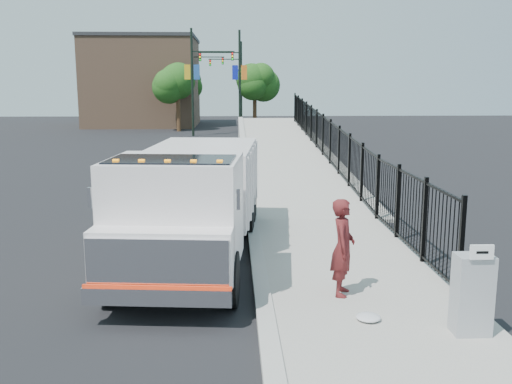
{
  "coord_description": "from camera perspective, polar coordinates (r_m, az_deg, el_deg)",
  "views": [
    {
      "loc": [
        -0.52,
        -11.68,
        3.89
      ],
      "look_at": [
        0.03,
        2.0,
        1.3
      ],
      "focal_mm": 40.0,
      "sensor_mm": 36.0,
      "label": 1
    }
  ],
  "objects": [
    {
      "name": "debris",
      "position": [
        9.64,
        11.17,
        -12.17
      ],
      "size": [
        0.41,
        0.41,
        0.1
      ],
      "primitive_type": "ellipsoid",
      "color": "silver",
      "rests_on": "sidewalk"
    },
    {
      "name": "ramp",
      "position": [
        28.07,
        3.13,
        2.74
      ],
      "size": [
        3.95,
        24.06,
        3.19
      ],
      "primitive_type": "cube",
      "rotation": [
        0.06,
        0.0,
        0.0
      ],
      "color": "#9E998E",
      "rests_on": "ground"
    },
    {
      "name": "tree_0",
      "position": [
        48.51,
        -7.83,
        10.71
      ],
      "size": [
        3.08,
        3.08,
        5.54
      ],
      "color": "#382314",
      "rests_on": "ground"
    },
    {
      "name": "building",
      "position": [
        56.32,
        -11.16,
        10.63
      ],
      "size": [
        10.0,
        10.0,
        8.0
      ],
      "primitive_type": "cube",
      "color": "#8C664C",
      "rests_on": "ground"
    },
    {
      "name": "light_pole_0",
      "position": [
        43.92,
        -6.0,
        11.28
      ],
      "size": [
        3.78,
        0.22,
        8.0
      ],
      "color": "black",
      "rests_on": "ground"
    },
    {
      "name": "arrow_sign",
      "position": [
        8.98,
        21.65,
        -5.61
      ],
      "size": [
        0.35,
        0.04,
        0.22
      ],
      "primitive_type": "cube",
      "color": "white",
      "rests_on": "utility_cabinet"
    },
    {
      "name": "iron_fence",
      "position": [
        24.21,
        7.41,
        3.53
      ],
      "size": [
        0.1,
        28.0,
        1.8
      ],
      "primitive_type": "cube",
      "color": "black",
      "rests_on": "ground"
    },
    {
      "name": "worker",
      "position": [
        10.41,
        8.68,
        -5.49
      ],
      "size": [
        0.57,
        0.73,
        1.77
      ],
      "primitive_type": "imported",
      "rotation": [
        0.0,
        0.0,
        1.31
      ],
      "color": "#5A1A1B",
      "rests_on": "sidewalk"
    },
    {
      "name": "light_pole_1",
      "position": [
        45.17,
        -2.04,
        11.31
      ],
      "size": [
        3.78,
        0.22,
        8.0
      ],
      "color": "black",
      "rests_on": "ground"
    },
    {
      "name": "utility_cabinet",
      "position": [
        9.4,
        20.79,
        -9.55
      ],
      "size": [
        0.55,
        0.4,
        1.25
      ],
      "primitive_type": "cube",
      "color": "gray",
      "rests_on": "sidewalk"
    },
    {
      "name": "light_pole_2",
      "position": [
        52.65,
        -6.36,
        11.17
      ],
      "size": [
        3.77,
        0.22,
        8.0
      ],
      "color": "black",
      "rests_on": "ground"
    },
    {
      "name": "curb",
      "position": [
        10.41,
        0.72,
        -10.74
      ],
      "size": [
        0.3,
        12.0,
        0.16
      ],
      "primitive_type": "cube",
      "color": "#ADAAA3",
      "rests_on": "ground"
    },
    {
      "name": "light_pole_3",
      "position": [
        57.07,
        -1.79,
        11.19
      ],
      "size": [
        3.77,
        0.22,
        8.0
      ],
      "color": "black",
      "rests_on": "ground"
    },
    {
      "name": "tree_2",
      "position": [
        60.09,
        -6.97,
        10.71
      ],
      "size": [
        3.07,
        3.07,
        5.53
      ],
      "color": "#382314",
      "rests_on": "ground"
    },
    {
      "name": "truck",
      "position": [
        12.58,
        -6.38,
        -0.43
      ],
      "size": [
        3.12,
        7.82,
        2.61
      ],
      "rotation": [
        0.0,
        0.0,
        -0.09
      ],
      "color": "black",
      "rests_on": "ground"
    },
    {
      "name": "tree_1",
      "position": [
        50.62,
        -0.12,
        10.78
      ],
      "size": [
        2.69,
        2.69,
        5.35
      ],
      "color": "#382314",
      "rests_on": "ground"
    },
    {
      "name": "ground",
      "position": [
        12.32,
        0.23,
        -7.68
      ],
      "size": [
        120.0,
        120.0,
        0.0
      ],
      "primitive_type": "plane",
      "color": "black",
      "rests_on": "ground"
    },
    {
      "name": "sidewalk",
      "position": [
        10.69,
        11.26,
        -10.49
      ],
      "size": [
        3.55,
        12.0,
        0.12
      ],
      "primitive_type": "cube",
      "color": "#9E998E",
      "rests_on": "ground"
    }
  ]
}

